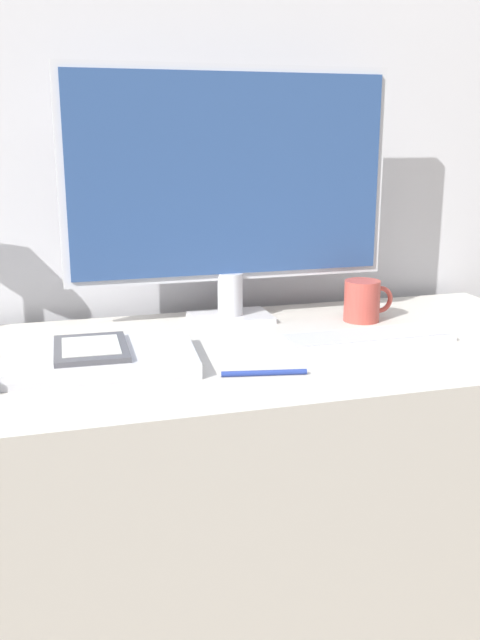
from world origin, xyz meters
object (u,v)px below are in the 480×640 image
Objects in this scene: coffee_mug at (363,301)px; pen at (264,373)px; keyboard at (365,338)px; laptop at (100,359)px; monitor at (229,185)px; ereader at (91,348)px.

coffee_mug is 0.77× the size of pen.
keyboard is at bearing 28.78° from pen.
coffee_mug reaches higher than laptop.
monitor is 2.01× the size of laptop.
monitor reaches higher than coffee_mug.
pen is (0.26, -0.13, -0.03)m from ereader.
keyboard is 0.49m from laptop.
keyboard is at bearing -47.64° from monitor.
laptop reaches higher than pen.
monitor is 2.02× the size of keyboard.
monitor reaches higher than ereader.
keyboard is (0.20, -0.22, -0.27)m from monitor.
pen is (-0.24, -0.13, -0.00)m from keyboard.
keyboard reaches higher than pen.
ereader is at bearing -143.42° from monitor.
keyboard is 2.39× the size of pen.
ereader is (-0.50, -0.00, 0.02)m from keyboard.
monitor is at bearing 162.78° from coffee_mug.
keyboard is 3.09× the size of coffee_mug.
ereader is at bearing 157.38° from laptop.
ereader is 1.54× the size of coffee_mug.
monitor is at bearing 38.61° from laptop.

